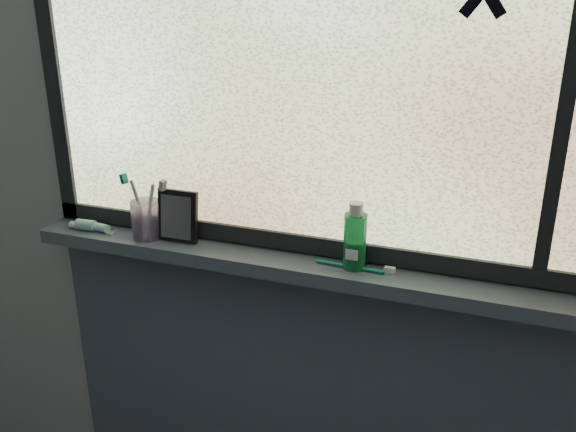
# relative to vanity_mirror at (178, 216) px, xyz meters

# --- Properties ---
(wall_back) EXTENTS (3.00, 0.01, 2.50)m
(wall_back) POSITION_rel_vanity_mirror_xyz_m (0.38, 0.07, 0.15)
(wall_back) COLOR #9EA3A8
(wall_back) RESTS_ON ground
(windowsill) EXTENTS (1.62, 0.14, 0.04)m
(windowsill) POSITION_rel_vanity_mirror_xyz_m (0.38, -0.01, -0.10)
(windowsill) COLOR #434D59
(windowsill) RESTS_ON wall_back
(sill_apron) EXTENTS (1.62, 0.02, 0.98)m
(sill_apron) POSITION_rel_vanity_mirror_xyz_m (0.38, 0.05, -0.61)
(sill_apron) COLOR #434D59
(sill_apron) RESTS_ON floor
(window_pane) EXTENTS (1.50, 0.01, 1.00)m
(window_pane) POSITION_rel_vanity_mirror_xyz_m (0.38, 0.05, 0.43)
(window_pane) COLOR silver
(window_pane) RESTS_ON wall_back
(frame_bottom) EXTENTS (1.60, 0.03, 0.05)m
(frame_bottom) POSITION_rel_vanity_mirror_xyz_m (0.38, 0.04, -0.05)
(frame_bottom) COLOR black
(frame_bottom) RESTS_ON windowsill
(frame_left) EXTENTS (0.05, 0.03, 1.10)m
(frame_left) POSITION_rel_vanity_mirror_xyz_m (-0.40, 0.04, 0.43)
(frame_left) COLOR black
(frame_left) RESTS_ON wall_back
(frame_mullion) EXTENTS (0.03, 0.03, 1.00)m
(frame_mullion) POSITION_rel_vanity_mirror_xyz_m (0.98, 0.04, 0.43)
(frame_mullion) COLOR black
(frame_mullion) RESTS_ON wall_back
(vanity_mirror) EXTENTS (0.12, 0.06, 0.15)m
(vanity_mirror) POSITION_rel_vanity_mirror_xyz_m (0.00, 0.00, 0.00)
(vanity_mirror) COLOR black
(vanity_mirror) RESTS_ON windowsill
(toothpaste_tube) EXTENTS (0.19, 0.04, 0.03)m
(toothpaste_tube) POSITION_rel_vanity_mirror_xyz_m (-0.28, -0.03, -0.06)
(toothpaste_tube) COLOR white
(toothpaste_tube) RESTS_ON windowsill
(toothbrush_cup) EXTENTS (0.11, 0.11, 0.11)m
(toothbrush_cup) POSITION_rel_vanity_mirror_xyz_m (-0.10, -0.01, -0.02)
(toothbrush_cup) COLOR #CAA9DF
(toothbrush_cup) RESTS_ON windowsill
(toothbrush_lying) EXTENTS (0.23, 0.03, 0.02)m
(toothbrush_lying) POSITION_rel_vanity_mirror_xyz_m (0.51, -0.01, -0.07)
(toothbrush_lying) COLOR #0D7C65
(toothbrush_lying) RESTS_ON windowsill
(mouthwash_bottle) EXTENTS (0.08, 0.08, 0.15)m
(mouthwash_bottle) POSITION_rel_vanity_mirror_xyz_m (0.52, -0.00, 0.02)
(mouthwash_bottle) COLOR #1B8E46
(mouthwash_bottle) RESTS_ON windowsill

